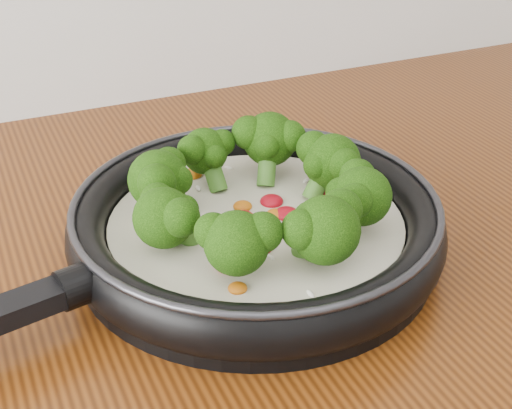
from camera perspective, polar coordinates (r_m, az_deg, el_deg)
name	(u,v)px	position (r m, az deg, el deg)	size (l,w,h in m)	color
skillet	(254,220)	(0.64, -0.15, -1.23)	(0.54, 0.39, 0.10)	black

